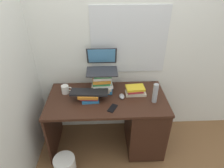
{
  "coord_description": "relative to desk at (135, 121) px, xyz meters",
  "views": [
    {
      "loc": [
        -0.02,
        -1.8,
        2.06
      ],
      "look_at": [
        0.06,
        0.01,
        0.93
      ],
      "focal_mm": 30.76,
      "sensor_mm": 36.0,
      "label": 1
    }
  ],
  "objects": [
    {
      "name": "computer_mouse",
      "position": [
        -0.18,
        0.02,
        0.36
      ],
      "size": [
        0.06,
        0.1,
        0.04
      ],
      "primitive_type": "ellipsoid",
      "color": "#A5A8AD",
      "rests_on": "desk"
    },
    {
      "name": "mug",
      "position": [
        -0.84,
        0.15,
        0.39
      ],
      "size": [
        0.13,
        0.09,
        0.1
      ],
      "color": "white",
      "rests_on": "desk"
    },
    {
      "name": "book_stack_side",
      "position": [
        -0.01,
        0.09,
        0.39
      ],
      "size": [
        0.24,
        0.16,
        0.1
      ],
      "color": "beige",
      "rests_on": "desk"
    },
    {
      "name": "laptop",
      "position": [
        -0.4,
        0.23,
        0.67
      ],
      "size": [
        0.35,
        0.34,
        0.24
      ],
      "color": "#2D2D33",
      "rests_on": "book_stack_tall"
    },
    {
      "name": "ground_plane",
      "position": [
        -0.35,
        0.03,
        -0.41
      ],
      "size": [
        6.0,
        6.0,
        0.0
      ],
      "primitive_type": "plane",
      "color": "brown"
    },
    {
      "name": "book_stack_keyboard_riser",
      "position": [
        -0.55,
        0.0,
        0.39
      ],
      "size": [
        0.23,
        0.18,
        0.09
      ],
      "color": "#2672B2",
      "rests_on": "desk"
    },
    {
      "name": "keyboard",
      "position": [
        -0.55,
        0.0,
        0.44
      ],
      "size": [
        0.43,
        0.17,
        0.02
      ],
      "primitive_type": "cube",
      "rotation": [
        0.0,
        0.0,
        -0.08
      ],
      "color": "black",
      "rests_on": "book_stack_keyboard_riser"
    },
    {
      "name": "wall_back",
      "position": [
        -0.34,
        0.42,
        0.89
      ],
      "size": [
        6.0,
        0.06,
        2.6
      ],
      "color": "silver",
      "rests_on": "ground"
    },
    {
      "name": "wastebasket",
      "position": [
        -0.83,
        -0.42,
        -0.27
      ],
      "size": [
        0.24,
        0.24,
        0.27
      ],
      "primitive_type": "cylinder",
      "color": "silver",
      "rests_on": "ground"
    },
    {
      "name": "cell_phone",
      "position": [
        -0.29,
        -0.17,
        0.35
      ],
      "size": [
        0.12,
        0.15,
        0.01
      ],
      "primitive_type": "cube",
      "rotation": [
        0.0,
        0.0,
        -0.49
      ],
      "color": "black",
      "rests_on": "desk"
    },
    {
      "name": "desk",
      "position": [
        0.0,
        0.0,
        0.0
      ],
      "size": [
        1.37,
        0.69,
        0.75
      ],
      "color": "#381E14",
      "rests_on": "ground"
    },
    {
      "name": "book_stack_tall",
      "position": [
        -0.4,
        0.16,
        0.48
      ],
      "size": [
        0.26,
        0.2,
        0.27
      ],
      "color": "#2672B2",
      "rests_on": "desk"
    },
    {
      "name": "wall_left",
      "position": [
        -1.24,
        0.03,
        0.89
      ],
      "size": [
        0.05,
        6.0,
        2.6
      ],
      "primitive_type": "cube",
      "color": "silver",
      "rests_on": "ground"
    },
    {
      "name": "water_bottle",
      "position": [
        0.18,
        -0.06,
        0.46
      ],
      "size": [
        0.06,
        0.06,
        0.23
      ],
      "primitive_type": "cylinder",
      "color": "#999EA5",
      "rests_on": "desk"
    }
  ]
}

